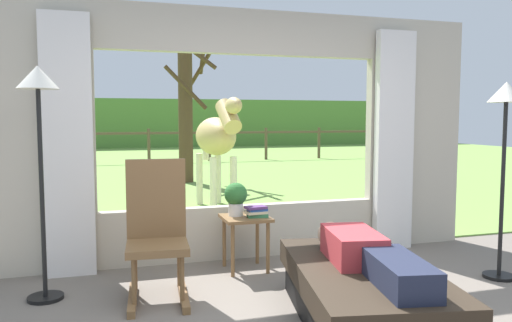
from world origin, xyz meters
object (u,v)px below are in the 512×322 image
(floor_lamp_left, at_px, (39,112))
(pasture_tree, at_px, (187,112))
(recliner_sofa, at_px, (362,294))
(horse, at_px, (217,137))
(reclining_person, at_px, (366,254))
(potted_plant, at_px, (236,197))
(floor_lamp_right, at_px, (505,121))
(rocking_chair, at_px, (157,231))
(book_stack, at_px, (256,212))
(side_table, at_px, (246,226))

(floor_lamp_left, height_order, pasture_tree, pasture_tree)
(recliner_sofa, height_order, pasture_tree, pasture_tree)
(horse, bearing_deg, reclining_person, 86.25)
(potted_plant, relative_size, floor_lamp_right, 0.18)
(floor_lamp_left, bearing_deg, floor_lamp_right, -8.93)
(rocking_chair, bearing_deg, book_stack, 28.47)
(horse, bearing_deg, rocking_chair, 66.38)
(side_table, distance_m, potted_plant, 0.29)
(book_stack, height_order, floor_lamp_right, floor_lamp_right)
(floor_lamp_left, relative_size, floor_lamp_right, 1.05)
(recliner_sofa, relative_size, floor_lamp_left, 0.99)
(reclining_person, distance_m, rocking_chair, 1.68)
(recliner_sofa, xyz_separation_m, floor_lamp_left, (-2.19, 1.18, 1.28))
(potted_plant, distance_m, horse, 3.17)
(rocking_chair, height_order, floor_lamp_left, floor_lamp_left)
(reclining_person, xyz_separation_m, horse, (-0.02, 4.68, 0.63))
(book_stack, distance_m, floor_lamp_left, 2.08)
(pasture_tree, bearing_deg, horse, -91.29)
(side_table, height_order, horse, horse)
(rocking_chair, height_order, pasture_tree, pasture_tree)
(floor_lamp_left, xyz_separation_m, horse, (2.18, 3.45, -0.35))
(rocking_chair, xyz_separation_m, floor_lamp_right, (3.03, -0.41, 0.89))
(potted_plant, height_order, floor_lamp_right, floor_lamp_right)
(pasture_tree, bearing_deg, floor_lamp_right, -77.64)
(floor_lamp_right, distance_m, pasture_tree, 7.72)
(recliner_sofa, relative_size, horse, 1.01)
(reclining_person, bearing_deg, floor_lamp_left, 161.40)
(floor_lamp_left, bearing_deg, rocking_chair, -12.85)
(recliner_sofa, xyz_separation_m, rocking_chair, (-1.32, 0.98, 0.33))
(recliner_sofa, height_order, floor_lamp_right, floor_lamp_right)
(side_table, bearing_deg, pasture_tree, 85.69)
(reclining_person, height_order, floor_lamp_left, floor_lamp_left)
(potted_plant, distance_m, book_stack, 0.25)
(recliner_sofa, xyz_separation_m, book_stack, (-0.35, 1.41, 0.35))
(side_table, relative_size, floor_lamp_right, 0.29)
(reclining_person, bearing_deg, book_stack, 114.16)
(reclining_person, distance_m, potted_plant, 1.67)
(recliner_sofa, bearing_deg, horse, 100.87)
(reclining_person, bearing_deg, recliner_sofa, 100.65)
(reclining_person, height_order, side_table, reclining_person)
(potted_plant, bearing_deg, rocking_chair, -145.48)
(rocking_chair, bearing_deg, floor_lamp_left, 171.84)
(floor_lamp_right, xyz_separation_m, horse, (-1.73, 4.07, -0.28))
(rocking_chair, distance_m, potted_plant, 0.99)
(side_table, bearing_deg, floor_lamp_right, -22.88)
(reclining_person, bearing_deg, horse, 100.86)
(rocking_chair, distance_m, horse, 3.93)
(floor_lamp_right, height_order, pasture_tree, pasture_tree)
(rocking_chair, distance_m, floor_lamp_left, 1.31)
(recliner_sofa, distance_m, floor_lamp_left, 2.80)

